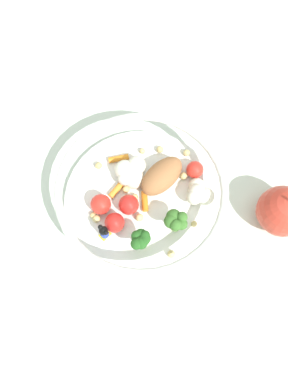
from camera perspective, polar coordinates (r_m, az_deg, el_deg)
ground_plane at (r=0.60m, az=-0.85°, el=-0.89°), size 2.40×2.40×0.00m
food_container at (r=0.57m, az=0.45°, el=-0.02°), size 0.25×0.25×0.06m
loose_apple at (r=0.59m, az=20.12°, el=-2.71°), size 0.08×0.08×0.09m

